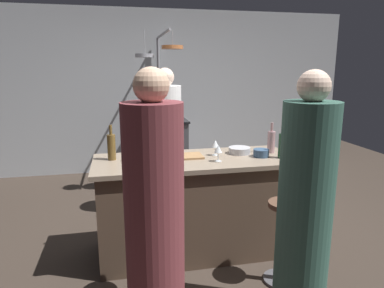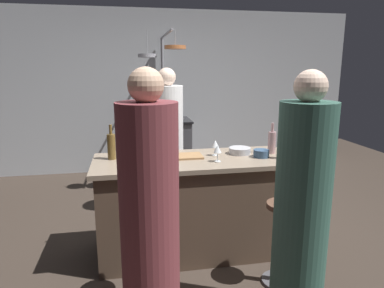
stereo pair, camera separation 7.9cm
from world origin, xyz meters
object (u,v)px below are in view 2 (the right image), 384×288
Objects in this scene: guest_right at (302,211)px; mixing_bowl_blue at (261,153)px; bar_stool_right at (282,240)px; mixing_bowl_steel at (240,151)px; stove_range at (165,147)px; cutting_board at (184,156)px; bar_stool_left at (146,253)px; wine_bottle_amber at (111,146)px; chef at (168,148)px; pepper_mill at (151,145)px; wine_bottle_dark at (141,149)px; wine_bottle_green at (283,146)px; guest_left at (150,221)px; wine_glass_by_chef at (218,150)px; wine_glass_near_right_guest at (215,144)px; wine_bottle_rose at (272,142)px.

mixing_bowl_blue is at bearing 84.60° from guest_right.
bar_stool_right is 0.91m from mixing_bowl_steel.
stove_range is 3.12m from bar_stool_right.
cutting_board is 2.27× the size of mixing_bowl_blue.
bar_stool_left is 3.33× the size of mixing_bowl_steel.
guest_right reaches higher than wine_bottle_amber.
pepper_mill is at bearing -107.38° from chef.
mixing_bowl_steel is at bearing 134.14° from mixing_bowl_blue.
wine_bottle_dark is 0.97× the size of wine_bottle_green.
guest_left is at bearing -161.22° from bar_stool_right.
bar_stool_left is 1.00m from pepper_mill.
cutting_board is (0.39, 1.04, 0.12)m from guest_left.
wine_glass_by_chef reaches higher than mixing_bowl_steel.
wine_bottle_green is 0.20m from mixing_bowl_blue.
wine_glass_near_right_guest is (0.20, -2.38, 0.56)m from stove_range.
wine_bottle_green reaches higher than stove_range.
mixing_bowl_steel reaches higher than bar_stool_right.
stove_range is at bearing 103.41° from mixing_bowl_blue.
stove_range is at bearing 107.44° from wine_bottle_rose.
wine_glass_near_right_guest is (0.69, 0.69, 0.63)m from bar_stool_left.
stove_range is 1.31× the size of bar_stool_right.
mixing_bowl_steel is at bearing 39.91° from wine_glass_by_chef.
wine_glass_by_chef is at bearing 129.91° from bar_stool_right.
guest_right is 11.56× the size of wine_glass_near_right_guest.
mixing_bowl_blue is (1.08, -0.04, -0.08)m from wine_bottle_dark.
bar_stool_right is 2.29× the size of wine_bottle_dark.
wine_bottle_amber reaches higher than pepper_mill.
guest_right is 5.52× the size of wine_bottle_green.
bar_stool_right is 0.82m from wine_bottle_green.
pepper_mill is 0.68× the size of wine_bottle_amber.
cutting_board is at bearing -178.72° from wine_glass_near_right_guest.
wine_bottle_green is (1.24, -0.12, 0.00)m from wine_bottle_dark.
guest_right reaches higher than stove_range.
wine_bottle_rose is (1.22, 1.04, 0.22)m from guest_left.
chef is at bearing 93.47° from cutting_board.
guest_right is 5.44× the size of wine_bottle_amber.
mixing_bowl_blue is (0.98, -0.22, -0.07)m from pepper_mill.
pepper_mill is 1.13m from wine_bottle_rose.
pepper_mill is 0.35m from wine_bottle_amber.
wine_glass_near_right_guest reaches higher than bar_stool_left.
bar_stool_right is 1.06m from bar_stool_left.
wine_bottle_dark is 1.46× the size of mixing_bowl_steel.
pepper_mill reaches higher than bar_stool_right.
mixing_bowl_steel is (-0.32, 0.24, -0.09)m from wine_bottle_green.
wine_glass_by_chef is at bearing -169.88° from mixing_bowl_blue.
wine_bottle_dark reaches higher than wine_bottle_rose.
bar_stool_right is 3.33× the size of mixing_bowl_steel.
wine_bottle_rose is (1.24, 0.68, 0.63)m from bar_stool_left.
pepper_mill is at bearing -99.41° from stove_range.
guest_left is (-0.47, -3.43, 0.34)m from stove_range.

